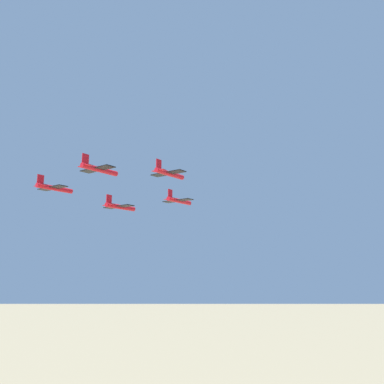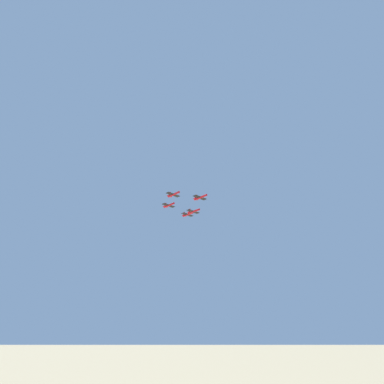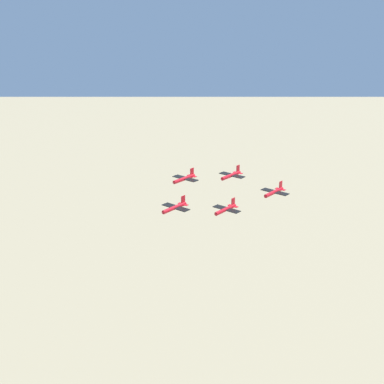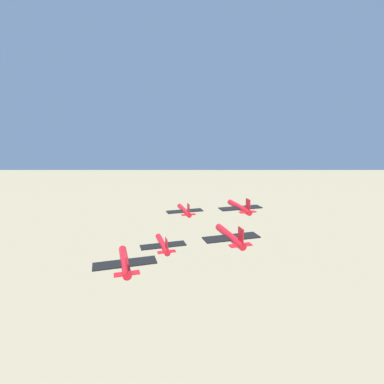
{
  "view_description": "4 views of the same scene",
  "coord_description": "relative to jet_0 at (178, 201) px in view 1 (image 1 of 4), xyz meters",
  "views": [
    {
      "loc": [
        51.35,
        -38.1,
        101.55
      ],
      "look_at": [
        41.31,
        49.14,
        118.78
      ],
      "focal_mm": 35.0,
      "sensor_mm": 36.0,
      "label": 1
    },
    {
      "loc": [
        163.18,
        75.82,
        61.59
      ],
      "look_at": [
        43.4,
        41.38,
        116.97
      ],
      "focal_mm": 28.0,
      "sensor_mm": 36.0,
      "label": 2
    },
    {
      "loc": [
        14.57,
        160.72,
        161.35
      ],
      "look_at": [
        35.49,
        39.64,
        118.43
      ],
      "focal_mm": 50.0,
      "sensor_mm": 36.0,
      "label": 3
    },
    {
      "loc": [
        -2.64,
        2.6,
        131.92
      ],
      "look_at": [
        41.57,
        44.52,
        119.22
      ],
      "focal_mm": 28.0,
      "sensor_mm": 36.0,
      "label": 4
    }
  ],
  "objects": [
    {
      "name": "jet_0",
      "position": [
        0.0,
        0.0,
        0.0
      ],
      "size": [
        7.38,
        7.54,
        2.64
      ],
      "rotation": [
        0.0,
        0.0,
        5.76
      ],
      "color": "red"
    },
    {
      "name": "jet_1",
      "position": [
        -11.56,
        -6.55,
        -2.19
      ],
      "size": [
        7.38,
        7.54,
        2.64
      ],
      "rotation": [
        0.0,
        0.0,
        5.76
      ],
      "color": "red"
    },
    {
      "name": "jet_2",
      "position": [
        0.11,
        -13.28,
        3.05
      ],
      "size": [
        7.38,
        7.54,
        2.64
      ],
      "rotation": [
        0.0,
        0.0,
        5.76
      ],
      "color": "red"
    },
    {
      "name": "jet_3",
      "position": [
        -23.11,
        -13.11,
        0.78
      ],
      "size": [
        7.38,
        7.54,
        2.64
      ],
      "rotation": [
        0.0,
        0.0,
        5.76
      ],
      "color": "red"
    },
    {
      "name": "jet_4",
      "position": [
        -11.44,
        -19.84,
        2.53
      ],
      "size": [
        7.38,
        7.54,
        2.64
      ],
      "rotation": [
        0.0,
        0.0,
        5.76
      ],
      "color": "red"
    }
  ]
}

